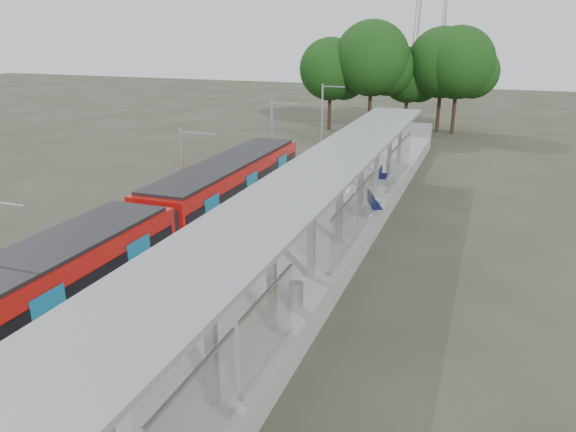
# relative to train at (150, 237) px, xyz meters

# --- Properties ---
(trackbed) EXTENTS (3.00, 70.00, 0.24)m
(trackbed) POSITION_rel_train_xyz_m (-0.00, 6.77, -1.93)
(trackbed) COLOR #59544C
(trackbed) RESTS_ON ground
(platform) EXTENTS (6.00, 50.00, 1.00)m
(platform) POSITION_rel_train_xyz_m (4.50, 6.77, -1.55)
(platform) COLOR gray
(platform) RESTS_ON ground
(tactile_strip) EXTENTS (0.60, 50.00, 0.02)m
(tactile_strip) POSITION_rel_train_xyz_m (1.95, 6.77, -1.04)
(tactile_strip) COLOR gold
(tactile_strip) RESTS_ON platform
(end_fence) EXTENTS (6.00, 0.10, 1.20)m
(end_fence) POSITION_rel_train_xyz_m (4.50, 31.72, -0.45)
(end_fence) COLOR #9EA0A5
(end_fence) RESTS_ON platform
(train) EXTENTS (2.74, 27.60, 3.62)m
(train) POSITION_rel_train_xyz_m (0.00, 0.00, 0.00)
(train) COLOR black
(train) RESTS_ON ground
(canopy) EXTENTS (3.27, 38.00, 3.66)m
(canopy) POSITION_rel_train_xyz_m (6.11, 2.96, 2.15)
(canopy) COLOR #9EA0A5
(canopy) RESTS_ON platform
(tree_cluster) EXTENTS (18.64, 9.67, 10.84)m
(tree_cluster) POSITION_rel_train_xyz_m (3.66, 39.37, 4.58)
(tree_cluster) COLOR #382316
(tree_cluster) RESTS_ON ground
(catenary_masts) EXTENTS (2.08, 48.16, 5.40)m
(catenary_masts) POSITION_rel_train_xyz_m (-1.72, 5.77, 0.86)
(catenary_masts) COLOR #9EA0A5
(catenary_masts) RESTS_ON ground
(bench_mid) EXTENTS (1.09, 1.62, 1.07)m
(bench_mid) POSITION_rel_train_xyz_m (7.11, 9.17, -0.49)
(bench_mid) COLOR #101550
(bench_mid) RESTS_ON platform
(bench_far) EXTENTS (0.54, 1.42, 0.95)m
(bench_far) POSITION_rel_train_xyz_m (6.38, 15.34, -0.55)
(bench_far) COLOR #101550
(bench_far) RESTS_ON platform
(info_pillar_far) EXTENTS (0.43, 0.43, 1.92)m
(info_pillar_far) POSITION_rel_train_xyz_m (4.86, 12.56, -0.22)
(info_pillar_far) COLOR beige
(info_pillar_far) RESTS_ON platform
(litter_bin) EXTENTS (0.52, 0.52, 0.98)m
(litter_bin) POSITION_rel_train_xyz_m (6.83, -1.88, -0.56)
(litter_bin) COLOR #9EA0A5
(litter_bin) RESTS_ON platform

